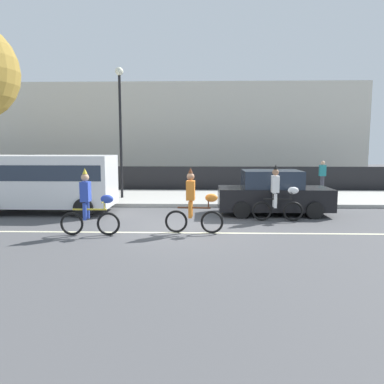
# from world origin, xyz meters

# --- Properties ---
(ground_plane) EXTENTS (80.00, 80.00, 0.00)m
(ground_plane) POSITION_xyz_m (0.00, 0.00, 0.00)
(ground_plane) COLOR #4C4C4F
(road_centre_line) EXTENTS (36.00, 0.14, 0.01)m
(road_centre_line) POSITION_xyz_m (0.00, -0.50, 0.00)
(road_centre_line) COLOR beige
(road_centre_line) RESTS_ON ground
(sidewalk_curb) EXTENTS (60.00, 5.00, 0.15)m
(sidewalk_curb) POSITION_xyz_m (0.00, 6.50, 0.07)
(sidewalk_curb) COLOR #ADAAA3
(sidewalk_curb) RESTS_ON ground
(fence_line) EXTENTS (40.00, 0.08, 1.40)m
(fence_line) POSITION_xyz_m (0.00, 9.40, 0.70)
(fence_line) COLOR black
(fence_line) RESTS_ON ground
(building_backdrop) EXTENTS (28.00, 8.00, 6.75)m
(building_backdrop) POSITION_xyz_m (-2.46, 18.00, 3.37)
(building_backdrop) COLOR beige
(building_backdrop) RESTS_ON ground
(parade_cyclist_cobalt) EXTENTS (1.72, 0.50, 1.92)m
(parade_cyclist_cobalt) POSITION_xyz_m (-2.61, -0.88, 0.84)
(parade_cyclist_cobalt) COLOR black
(parade_cyclist_cobalt) RESTS_ON ground
(parade_cyclist_orange) EXTENTS (1.72, 0.50, 1.92)m
(parade_cyclist_orange) POSITION_xyz_m (0.34, -0.51, 0.84)
(parade_cyclist_orange) COLOR black
(parade_cyclist_orange) RESTS_ON ground
(parade_cyclist_zebra) EXTENTS (1.72, 0.50, 1.92)m
(parade_cyclist_zebra) POSITION_xyz_m (3.13, 1.33, 0.84)
(parade_cyclist_zebra) COLOR black
(parade_cyclist_zebra) RESTS_ON ground
(parked_van_white) EXTENTS (5.00, 2.22, 2.18)m
(parked_van_white) POSITION_xyz_m (-5.27, 2.70, 1.28)
(parked_van_white) COLOR white
(parked_van_white) RESTS_ON ground
(parked_car_black) EXTENTS (4.10, 1.92, 1.64)m
(parked_car_black) POSITION_xyz_m (3.19, 2.62, 0.78)
(parked_car_black) COLOR black
(parked_car_black) RESTS_ON ground
(street_lamp_post) EXTENTS (0.36, 0.36, 5.86)m
(street_lamp_post) POSITION_xyz_m (-3.17, 5.82, 3.99)
(street_lamp_post) COLOR black
(street_lamp_post) RESTS_ON sidewalk_curb
(pedestrian_onlooker) EXTENTS (0.32, 0.20, 1.62)m
(pedestrian_onlooker) POSITION_xyz_m (6.67, 7.99, 1.01)
(pedestrian_onlooker) COLOR #33333D
(pedestrian_onlooker) RESTS_ON sidewalk_curb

